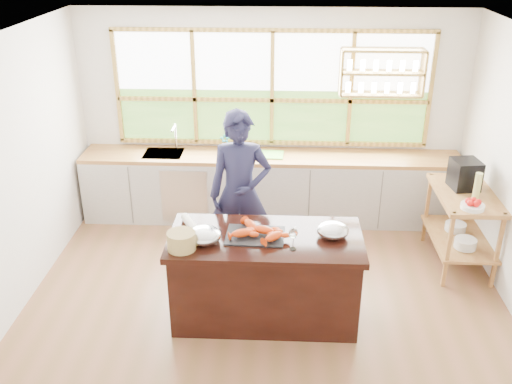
# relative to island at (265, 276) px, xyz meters

# --- Properties ---
(ground_plane) EXTENTS (5.00, 5.00, 0.00)m
(ground_plane) POSITION_rel_island_xyz_m (0.00, 0.20, -0.45)
(ground_plane) COLOR brown
(room_shell) EXTENTS (5.02, 4.52, 2.71)m
(room_shell) POSITION_rel_island_xyz_m (0.02, 0.71, 1.30)
(room_shell) COLOR silver
(room_shell) RESTS_ON ground_plane
(back_counter) EXTENTS (4.90, 0.63, 0.90)m
(back_counter) POSITION_rel_island_xyz_m (-0.02, 2.14, 0.00)
(back_counter) COLOR #B9B5AF
(back_counter) RESTS_ON ground_plane
(right_shelf_unit) EXTENTS (0.62, 1.10, 0.90)m
(right_shelf_unit) POSITION_rel_island_xyz_m (2.19, 1.09, 0.15)
(right_shelf_unit) COLOR #AC813F
(right_shelf_unit) RESTS_ON ground_plane
(island) EXTENTS (1.85, 0.90, 0.90)m
(island) POSITION_rel_island_xyz_m (0.00, 0.00, 0.00)
(island) COLOR black
(island) RESTS_ON ground_plane
(cook) EXTENTS (0.70, 0.49, 1.86)m
(cook) POSITION_rel_island_xyz_m (-0.31, 0.89, 0.48)
(cook) COLOR #191934
(cook) RESTS_ON ground_plane
(potted_plant) EXTENTS (0.15, 0.13, 0.24)m
(potted_plant) POSITION_rel_island_xyz_m (-0.60, 2.20, 0.57)
(potted_plant) COLOR slate
(potted_plant) RESTS_ON back_counter
(cutting_board) EXTENTS (0.41, 0.32, 0.01)m
(cutting_board) POSITION_rel_island_xyz_m (-0.04, 2.14, 0.45)
(cutting_board) COLOR #65C13F
(cutting_board) RESTS_ON back_counter
(espresso_machine) EXTENTS (0.33, 0.35, 0.33)m
(espresso_machine) POSITION_rel_island_xyz_m (2.19, 1.23, 0.61)
(espresso_machine) COLOR black
(espresso_machine) RESTS_ON right_shelf_unit
(wine_bottle) EXTENTS (0.09, 0.09, 0.30)m
(wine_bottle) POSITION_rel_island_xyz_m (2.24, 0.93, 0.60)
(wine_bottle) COLOR #C2C365
(wine_bottle) RESTS_ON right_shelf_unit
(fruit_bowl) EXTENTS (0.24, 0.24, 0.11)m
(fruit_bowl) POSITION_rel_island_xyz_m (2.14, 0.70, 0.49)
(fruit_bowl) COLOR silver
(fruit_bowl) RESTS_ON right_shelf_unit
(slate_board) EXTENTS (0.57, 0.42, 0.02)m
(slate_board) POSITION_rel_island_xyz_m (-0.10, 0.00, 0.45)
(slate_board) COLOR black
(slate_board) RESTS_ON island
(lobster_pile) EXTENTS (0.52, 0.44, 0.08)m
(lobster_pile) POSITION_rel_island_xyz_m (-0.08, 0.00, 0.50)
(lobster_pile) COLOR #DB570D
(lobster_pile) RESTS_ON slate_board
(mixing_bowl_left) EXTENTS (0.33, 0.33, 0.16)m
(mixing_bowl_left) POSITION_rel_island_xyz_m (-0.57, -0.12, 0.51)
(mixing_bowl_left) COLOR #B6B8BC
(mixing_bowl_left) RESTS_ON island
(mixing_bowl_right) EXTENTS (0.31, 0.31, 0.15)m
(mixing_bowl_right) POSITION_rel_island_xyz_m (0.63, 0.04, 0.51)
(mixing_bowl_right) COLOR #B6B8BC
(mixing_bowl_right) RESTS_ON island
(wine_glass) EXTENTS (0.08, 0.08, 0.22)m
(wine_glass) POSITION_rel_island_xyz_m (0.26, -0.22, 0.61)
(wine_glass) COLOR white
(wine_glass) RESTS_ON island
(wicker_basket) EXTENTS (0.26, 0.26, 0.17)m
(wicker_basket) POSITION_rel_island_xyz_m (-0.76, -0.26, 0.53)
(wicker_basket) COLOR #AD924C
(wicker_basket) RESTS_ON island
(parchment_roll) EXTENTS (0.21, 0.30, 0.08)m
(parchment_roll) POSITION_rel_island_xyz_m (-0.75, 0.17, 0.49)
(parchment_roll) COLOR white
(parchment_roll) RESTS_ON island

